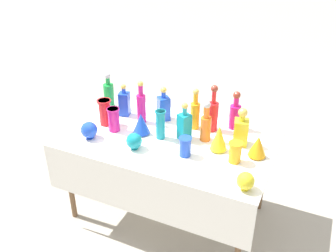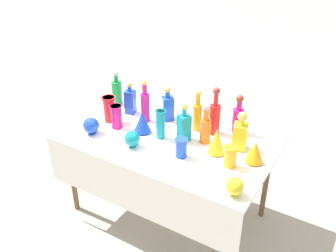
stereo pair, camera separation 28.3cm
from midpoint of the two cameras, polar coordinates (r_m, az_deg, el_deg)
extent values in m
plane|color=#A0998C|center=(3.35, 2.49, -12.97)|extent=(40.00, 40.00, 0.00)
cube|color=white|center=(2.89, 2.80, -2.06)|extent=(1.62, 0.96, 0.03)
cube|color=white|center=(2.66, -2.38, -10.09)|extent=(1.62, 0.01, 0.39)
cylinder|color=brown|center=(3.21, -11.97, -7.39)|extent=(0.04, 0.04, 0.73)
cylinder|color=brown|center=(2.65, 12.53, -17.01)|extent=(0.04, 0.04, 0.73)
cylinder|color=brown|center=(3.69, -4.16, -1.42)|extent=(0.04, 0.04, 0.73)
cylinder|color=brown|center=(3.21, 17.24, -8.14)|extent=(0.04, 0.04, 0.73)
cylinder|color=#198C38|center=(3.37, -5.39, 4.98)|extent=(0.09, 0.09, 0.21)
cylinder|color=#198C38|center=(3.31, -5.50, 7.16)|extent=(0.04, 0.04, 0.07)
sphere|color=#B2B2B7|center=(3.29, -5.54, 7.94)|extent=(0.05, 0.05, 0.05)
cylinder|color=orange|center=(2.81, 8.58, -0.84)|extent=(0.08, 0.08, 0.19)
cylinder|color=orange|center=(2.74, 8.80, 1.68)|extent=(0.04, 0.04, 0.09)
sphere|color=#B2B2B7|center=(2.71, 8.90, 2.83)|extent=(0.05, 0.05, 0.05)
cylinder|color=red|center=(2.93, 9.88, 0.95)|extent=(0.08, 0.08, 0.24)
cylinder|color=red|center=(2.85, 10.17, 3.95)|extent=(0.03, 0.03, 0.11)
sphere|color=maroon|center=(2.83, 10.30, 5.22)|extent=(0.05, 0.05, 0.05)
cylinder|color=#C61972|center=(3.06, -0.85, 2.75)|extent=(0.07, 0.07, 0.24)
cylinder|color=#C61972|center=(2.99, -0.88, 5.55)|extent=(0.04, 0.04, 0.09)
sphere|color=gold|center=(2.96, -0.89, 6.56)|extent=(0.05, 0.05, 0.05)
cylinder|color=#C61972|center=(2.99, 13.26, 0.70)|extent=(0.09, 0.09, 0.20)
cylinder|color=#C61972|center=(2.93, 13.56, 3.03)|extent=(0.04, 0.04, 0.08)
sphere|color=maroon|center=(2.90, 13.69, 4.01)|extent=(0.06, 0.06, 0.06)
cylinder|color=orange|center=(2.96, 7.21, 1.21)|extent=(0.07, 0.07, 0.22)
cylinder|color=orange|center=(2.89, 7.40, 3.87)|extent=(0.04, 0.04, 0.09)
sphere|color=gold|center=(2.86, 7.48, 4.92)|extent=(0.05, 0.05, 0.05)
cube|color=teal|center=(2.81, 5.33, -0.35)|extent=(0.11, 0.11, 0.21)
cylinder|color=teal|center=(2.75, 5.46, 2.07)|extent=(0.03, 0.03, 0.06)
sphere|color=gold|center=(2.73, 5.50, 2.87)|extent=(0.05, 0.05, 0.05)
cube|color=blue|center=(3.20, -3.26, 3.62)|extent=(0.10, 0.10, 0.20)
cylinder|color=blue|center=(3.15, -3.32, 5.63)|extent=(0.03, 0.03, 0.04)
sphere|color=gold|center=(3.13, -3.34, 6.21)|extent=(0.04, 0.04, 0.04)
cube|color=blue|center=(3.09, 2.58, 2.61)|extent=(0.13, 0.13, 0.20)
cylinder|color=blue|center=(3.03, 2.63, 4.75)|extent=(0.04, 0.04, 0.05)
sphere|color=gold|center=(3.02, 2.65, 5.48)|extent=(0.05, 0.05, 0.05)
cube|color=yellow|center=(2.78, 13.82, -1.67)|extent=(0.13, 0.13, 0.20)
cylinder|color=yellow|center=(2.72, 14.13, 0.52)|extent=(0.04, 0.04, 0.04)
sphere|color=gold|center=(2.70, 14.24, 1.31)|extent=(0.07, 0.07, 0.07)
cylinder|color=teal|center=(2.82, 1.71, 0.19)|extent=(0.07, 0.07, 0.23)
cylinder|color=teal|center=(2.77, 1.75, 2.17)|extent=(0.08, 0.08, 0.01)
cylinder|color=blue|center=(2.63, 5.10, -3.40)|extent=(0.08, 0.08, 0.15)
cylinder|color=blue|center=(2.60, 5.17, -2.17)|extent=(0.09, 0.09, 0.01)
cylinder|color=red|center=(3.08, -6.34, 2.51)|extent=(0.09, 0.09, 0.22)
cylinder|color=red|center=(3.03, -6.45, 4.23)|extent=(0.11, 0.11, 0.01)
cylinder|color=orange|center=(2.59, 12.61, -4.65)|extent=(0.08, 0.08, 0.15)
cylinder|color=orange|center=(2.55, 12.78, -3.33)|extent=(0.10, 0.10, 0.01)
cylinder|color=#C61972|center=(2.98, -5.19, 1.35)|extent=(0.09, 0.09, 0.19)
cylinder|color=#C61972|center=(2.94, -5.27, 2.90)|extent=(0.10, 0.10, 0.01)
cylinder|color=blue|center=(2.95, -1.14, -0.89)|extent=(0.07, 0.07, 0.01)
cone|color=blue|center=(2.90, -1.16, 0.59)|extent=(0.14, 0.14, 0.16)
cylinder|color=orange|center=(2.70, 15.89, -5.31)|extent=(0.08, 0.08, 0.01)
cone|color=orange|center=(2.66, 16.13, -3.85)|extent=(0.13, 0.13, 0.15)
cylinder|color=yellow|center=(2.74, 10.22, -4.09)|extent=(0.08, 0.08, 0.01)
cone|color=yellow|center=(2.68, 10.41, -2.30)|extent=(0.12, 0.12, 0.19)
cylinder|color=blue|center=(2.96, -8.85, -1.14)|extent=(0.06, 0.06, 0.01)
sphere|color=blue|center=(2.93, -8.96, 0.00)|extent=(0.13, 0.13, 0.13)
cylinder|color=teal|center=(2.77, -2.52, -3.15)|extent=(0.05, 0.05, 0.01)
sphere|color=teal|center=(2.74, -2.55, -2.04)|extent=(0.12, 0.12, 0.12)
cylinder|color=yellow|center=(2.39, 13.42, -10.17)|extent=(0.05, 0.05, 0.01)
sphere|color=yellow|center=(2.36, 13.60, -9.02)|extent=(0.11, 0.11, 0.11)
cube|color=white|center=(2.80, -8.66, -2.79)|extent=(0.06, 0.02, 0.04)
cube|color=white|center=(2.86, -9.96, -2.12)|extent=(0.06, 0.01, 0.04)
cube|color=white|center=(2.63, -2.78, -4.84)|extent=(0.05, 0.02, 0.04)
cube|color=tan|center=(4.17, 5.32, -1.33)|extent=(0.57, 0.51, 0.25)
cube|color=tan|center=(4.18, 6.12, 1.33)|extent=(0.43, 0.20, 0.09)
camera|label=1|loc=(0.14, -87.14, 1.63)|focal=40.00mm
camera|label=2|loc=(0.14, 92.86, -1.63)|focal=40.00mm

